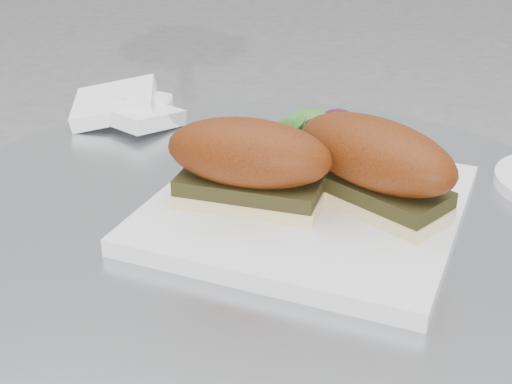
% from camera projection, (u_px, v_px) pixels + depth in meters
% --- Properties ---
extents(plate, '(0.31, 0.31, 0.02)m').
position_uv_depth(plate, '(308.00, 207.00, 0.65)').
color(plate, white).
rests_on(plate, table).
extents(sandwich_left, '(0.15, 0.08, 0.08)m').
position_uv_depth(sandwich_left, '(248.00, 162.00, 0.61)').
color(sandwich_left, beige).
rests_on(sandwich_left, plate).
extents(sandwich_right, '(0.17, 0.15, 0.08)m').
position_uv_depth(sandwich_right, '(374.00, 163.00, 0.61)').
color(sandwich_right, beige).
rests_on(sandwich_right, plate).
extents(salad, '(0.10, 0.10, 0.05)m').
position_uv_depth(salad, '(299.00, 140.00, 0.71)').
color(salad, '#488A2D').
rests_on(salad, plate).
extents(napkin, '(0.13, 0.13, 0.02)m').
position_uv_depth(napkin, '(128.00, 115.00, 0.86)').
color(napkin, white).
rests_on(napkin, table).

